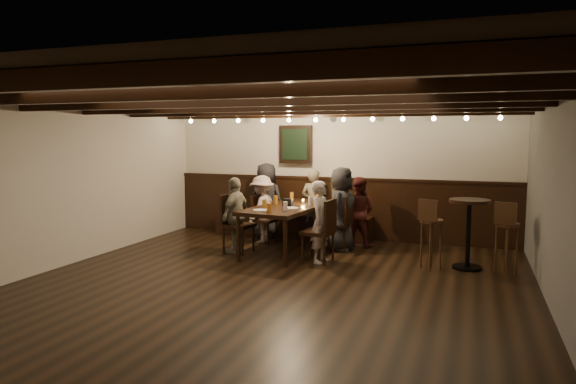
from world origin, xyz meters
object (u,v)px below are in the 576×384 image
at_px(high_top_table, 469,223).
at_px(chair_left_far, 238,235).
at_px(person_bench_right, 358,212).
at_px(person_right_near, 341,209).
at_px(chair_right_near, 339,233).
at_px(bar_stool_right, 506,248).
at_px(person_left_far, 236,215).
at_px(person_bench_centre, 314,205).
at_px(person_bench_left, 266,200).
at_px(bar_stool_left, 431,243).
at_px(chair_left_near, 264,228).
at_px(dining_table, 289,209).
at_px(chair_right_far, 319,243).
at_px(person_right_far, 321,222).
at_px(person_left_near, 262,209).

bearing_deg(high_top_table, chair_left_far, -176.85).
relative_size(person_bench_right, person_right_near, 0.86).
bearing_deg(person_bench_right, person_right_near, 71.57).
height_order(chair_right_near, bar_stool_right, bar_stool_right).
distance_m(person_bench_right, high_top_table, 2.07).
bearing_deg(person_right_near, person_left_far, 120.96).
xyz_separation_m(person_bench_centre, high_top_table, (2.70, -1.22, 0.01)).
bearing_deg(person_bench_left, person_bench_centre, -170.54).
bearing_deg(bar_stool_left, person_right_near, 170.86).
xyz_separation_m(chair_left_near, chair_right_near, (1.43, -0.14, 0.02)).
bearing_deg(dining_table, person_bench_right, 45.00).
bearing_deg(chair_right_far, person_bench_centre, 25.65).
xyz_separation_m(chair_right_far, person_right_far, (0.03, -0.00, 0.33)).
bearing_deg(high_top_table, chair_right_far, -170.94).
bearing_deg(person_right_near, high_top_table, -99.67).
xyz_separation_m(dining_table, person_bench_centre, (0.10, 1.04, -0.05)).
bearing_deg(high_top_table, chair_right_near, 164.76).
xyz_separation_m(person_right_near, high_top_table, (2.01, -0.55, -0.04)).
relative_size(chair_right_far, person_right_near, 0.69).
relative_size(chair_left_near, chair_left_far, 0.88).
relative_size(person_left_near, high_top_table, 1.20).
height_order(chair_left_far, person_left_near, person_left_near).
xyz_separation_m(dining_table, chair_right_near, (0.76, 0.38, -0.42)).
height_order(chair_right_far, bar_stool_right, bar_stool_right).
relative_size(dining_table, chair_right_near, 2.30).
bearing_deg(chair_left_far, bar_stool_right, 96.28).
xyz_separation_m(person_bench_right, high_top_table, (1.82, -0.99, 0.06)).
xyz_separation_m(person_left_near, person_right_near, (1.49, -0.15, 0.09)).
bearing_deg(person_bench_right, dining_table, 45.00).
relative_size(person_bench_centre, person_left_far, 1.05).
height_order(person_bench_right, bar_stool_right, person_bench_right).
height_order(person_right_near, high_top_table, person_right_near).
relative_size(dining_table, person_left_near, 1.76).
height_order(person_bench_left, person_bench_right, person_bench_left).
height_order(person_right_near, bar_stool_right, person_right_near).
bearing_deg(bar_stool_right, person_right_far, -159.98).
bearing_deg(person_right_far, bar_stool_left, -79.40).
relative_size(dining_table, bar_stool_right, 2.07).
bearing_deg(chair_right_near, high_top_table, -99.53).
xyz_separation_m(chair_left_near, person_right_far, (1.37, -1.04, 0.36)).
relative_size(bar_stool_left, bar_stool_right, 1.00).
bearing_deg(person_bench_centre, chair_right_far, 115.65).
bearing_deg(person_bench_centre, person_right_near, 141.34).
height_order(chair_right_near, person_bench_centre, person_bench_centre).
bearing_deg(person_right_near, person_left_near, 90.00).
height_order(person_bench_left, bar_stool_left, person_bench_left).
height_order(person_left_far, person_right_near, person_right_near).
distance_m(person_bench_centre, person_right_far, 1.68).
relative_size(chair_right_near, person_left_near, 0.77).
distance_m(person_bench_left, person_right_near, 1.71).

